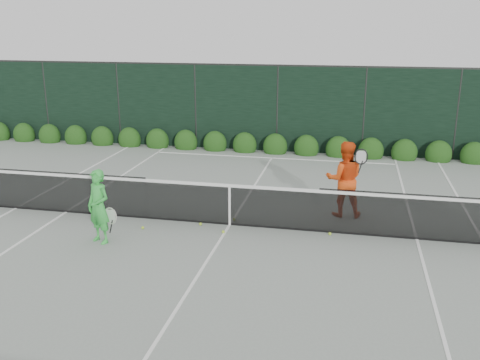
# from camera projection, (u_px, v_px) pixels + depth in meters

# --- Properties ---
(ground) EXTENTS (80.00, 80.00, 0.00)m
(ground) POSITION_uv_depth(u_px,v_px,m) (230.00, 225.00, 12.26)
(ground) COLOR gray
(ground) RESTS_ON ground
(tennis_net) EXTENTS (12.90, 0.10, 1.07)m
(tennis_net) POSITION_uv_depth(u_px,v_px,m) (229.00, 203.00, 12.11)
(tennis_net) COLOR black
(tennis_net) RESTS_ON ground
(player_woman) EXTENTS (0.69, 0.58, 1.58)m
(player_woman) POSITION_uv_depth(u_px,v_px,m) (99.00, 207.00, 11.10)
(player_woman) COLOR green
(player_woman) RESTS_ON ground
(player_man) EXTENTS (0.98, 0.78, 1.82)m
(player_man) POSITION_uv_depth(u_px,v_px,m) (344.00, 179.00, 12.61)
(player_man) COLOR #EB4A13
(player_man) RESTS_ON ground
(court_lines) EXTENTS (11.03, 23.83, 0.01)m
(court_lines) POSITION_uv_depth(u_px,v_px,m) (230.00, 225.00, 12.25)
(court_lines) COLOR white
(court_lines) RESTS_ON ground
(windscreen_fence) EXTENTS (32.00, 21.07, 3.06)m
(windscreen_fence) POSITION_uv_depth(u_px,v_px,m) (194.00, 199.00, 9.28)
(windscreen_fence) COLOR black
(windscreen_fence) RESTS_ON ground
(hedge_row) EXTENTS (31.66, 0.65, 0.94)m
(hedge_row) POSITION_uv_depth(u_px,v_px,m) (275.00, 147.00, 18.90)
(hedge_row) COLOR #11380F
(hedge_row) RESTS_ON ground
(tennis_balls) EXTENTS (4.21, 1.00, 0.07)m
(tennis_balls) POSITION_uv_depth(u_px,v_px,m) (226.00, 227.00, 12.03)
(tennis_balls) COLOR #AFD62F
(tennis_balls) RESTS_ON ground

